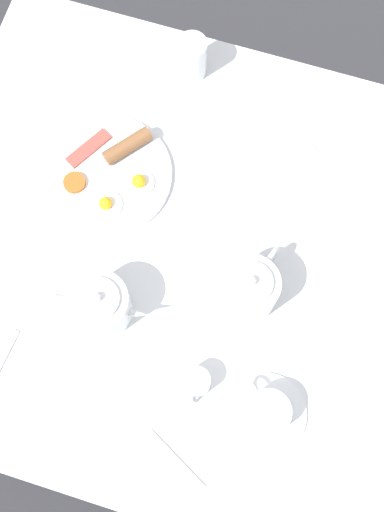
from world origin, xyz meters
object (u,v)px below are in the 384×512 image
(teacup_with_saucer_left, at_px, (267,413))
(water_glass_tall, at_px, (192,57))
(spoon_for_tea, at_px, (176,460))
(teapot_near, at_px, (100,305))
(teapot_far, at_px, (250,289))
(breakfast_plate, at_px, (110,173))
(napkin_folded, at_px, (384,325))
(fork_by_plate, at_px, (316,156))
(creamer_jug, at_px, (196,383))

(teacup_with_saucer_left, bearing_deg, water_glass_tall, -152.15)
(water_glass_tall, xyz_separation_m, spoon_for_tea, (0.82, 0.22, -0.05))
(teacup_with_saucer_left, distance_m, spoon_for_tea, 0.20)
(teapot_near, bearing_deg, teapot_far, 21.08)
(breakfast_plate, relative_size, napkin_folded, 1.30)
(teapot_far, bearing_deg, fork_by_plate, -171.51)
(teapot_near, relative_size, spoon_for_tea, 1.50)
(spoon_for_tea, bearing_deg, teapot_near, -135.93)
(teapot_near, bearing_deg, creamer_jug, -23.50)
(creamer_jug, bearing_deg, napkin_folded, 124.24)
(breakfast_plate, xyz_separation_m, teacup_with_saucer_left, (0.39, 0.45, 0.02))
(creamer_jug, bearing_deg, teapot_far, 166.72)
(water_glass_tall, bearing_deg, breakfast_plate, -17.62)
(teapot_near, bearing_deg, water_glass_tall, 86.67)
(teacup_with_saucer_left, height_order, napkin_folded, teacup_with_saucer_left)
(teapot_near, xyz_separation_m, creamer_jug, (0.09, 0.22, -0.03))
(breakfast_plate, distance_m, water_glass_tall, 0.31)
(teacup_with_saucer_left, bearing_deg, teapot_near, -105.28)
(teapot_far, bearing_deg, creamer_jug, 4.66)
(napkin_folded, bearing_deg, teapot_near, -76.04)
(water_glass_tall, distance_m, creamer_jug, 0.70)
(water_glass_tall, bearing_deg, teacup_with_saucer_left, 27.85)
(breakfast_plate, relative_size, fork_by_plate, 1.99)
(breakfast_plate, distance_m, spoon_for_tea, 0.61)
(teapot_far, distance_m, creamer_jug, 0.21)
(creamer_jug, bearing_deg, teapot_near, -111.16)
(napkin_folded, bearing_deg, teapot_far, -86.00)
(breakfast_plate, height_order, teapot_near, teapot_near)
(water_glass_tall, height_order, napkin_folded, water_glass_tall)
(teapot_near, relative_size, teacup_with_saucer_left, 1.31)
(teapot_far, relative_size, water_glass_tall, 1.86)
(creamer_jug, height_order, spoon_for_tea, creamer_jug)
(teacup_with_saucer_left, bearing_deg, breakfast_plate, -130.46)
(breakfast_plate, bearing_deg, napkin_folded, 76.87)
(water_glass_tall, height_order, creamer_jug, water_glass_tall)
(creamer_jug, bearing_deg, fork_by_plate, 169.11)
(breakfast_plate, height_order, water_glass_tall, water_glass_tall)
(napkin_folded, relative_size, fork_by_plate, 1.53)
(napkin_folded, xyz_separation_m, spoon_for_tea, (0.37, -0.32, -0.00))
(teapot_near, bearing_deg, breakfast_plate, 103.94)
(teacup_with_saucer_left, relative_size, water_glass_tall, 1.46)
(breakfast_plate, bearing_deg, teapot_near, 16.29)
(breakfast_plate, distance_m, creamer_jug, 0.48)
(fork_by_plate, bearing_deg, water_glass_tall, -110.81)
(fork_by_plate, bearing_deg, breakfast_plate, -67.17)
(fork_by_plate, bearing_deg, teacup_with_saucer_left, 4.23)
(teapot_near, height_order, teacup_with_saucer_left, teapot_near)
(breakfast_plate, bearing_deg, creamer_jug, 39.52)
(water_glass_tall, xyz_separation_m, fork_by_plate, (0.12, 0.32, -0.05))
(napkin_folded, bearing_deg, spoon_for_tea, -40.90)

